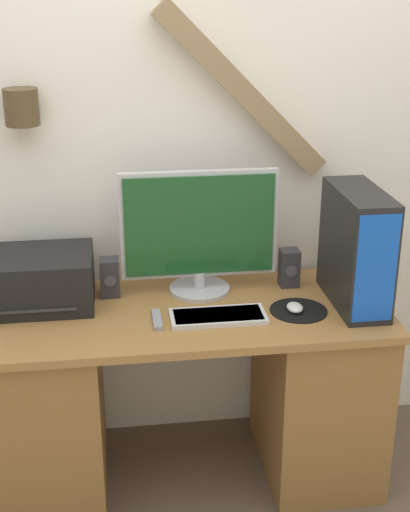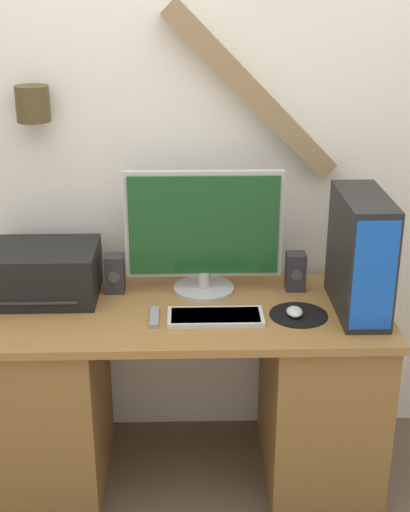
% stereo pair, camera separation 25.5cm
% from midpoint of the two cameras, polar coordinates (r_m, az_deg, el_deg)
% --- Properties ---
extents(wall_back, '(6.40, 0.18, 2.70)m').
position_cam_midpoint_polar(wall_back, '(2.78, -5.27, 10.64)').
color(wall_back, white).
rests_on(wall_back, ground_plane).
extents(desk, '(1.49, 0.63, 0.73)m').
position_cam_midpoint_polar(desk, '(2.80, -4.26, -10.88)').
color(desk, olive).
rests_on(desk, ground_plane).
extents(monitor, '(0.60, 0.24, 0.48)m').
position_cam_midpoint_polar(monitor, '(2.68, -3.18, 1.98)').
color(monitor, '#B7B7BC').
rests_on(monitor, desk).
extents(keyboard, '(0.34, 0.15, 0.02)m').
position_cam_midpoint_polar(keyboard, '(2.55, -1.81, -4.90)').
color(keyboard, silver).
rests_on(keyboard, desk).
extents(mousepad, '(0.21, 0.21, 0.00)m').
position_cam_midpoint_polar(mousepad, '(2.61, 4.74, -4.43)').
color(mousepad, black).
rests_on(mousepad, desk).
extents(mouse, '(0.06, 0.08, 0.03)m').
position_cam_midpoint_polar(mouse, '(2.60, 4.43, -4.19)').
color(mouse, silver).
rests_on(mouse, mousepad).
extents(computer_tower, '(0.16, 0.41, 0.43)m').
position_cam_midpoint_polar(computer_tower, '(2.62, 9.35, 0.56)').
color(computer_tower, black).
rests_on(computer_tower, desk).
extents(printer, '(0.40, 0.32, 0.20)m').
position_cam_midpoint_polar(printer, '(2.73, -15.76, -1.88)').
color(printer, black).
rests_on(printer, desk).
extents(speaker_left, '(0.07, 0.08, 0.15)m').
position_cam_midpoint_polar(speaker_left, '(2.74, -10.28, -1.75)').
color(speaker_left, '#2D2D33').
rests_on(speaker_left, desk).
extents(speaker_right, '(0.07, 0.08, 0.15)m').
position_cam_midpoint_polar(speaker_right, '(2.79, 4.17, -1.00)').
color(speaker_right, '#2D2D33').
rests_on(speaker_right, desk).
extents(remote_control, '(0.03, 0.15, 0.02)m').
position_cam_midpoint_polar(remote_control, '(2.54, -6.73, -5.15)').
color(remote_control, gray).
rests_on(remote_control, desk).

